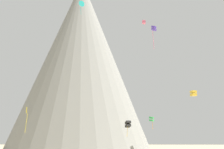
% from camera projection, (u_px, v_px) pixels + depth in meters
% --- Properties ---
extents(rock_massif, '(71.27, 71.27, 65.04)m').
position_uv_depth(rock_massif, '(78.00, 73.00, 107.40)').
color(rock_massif, gray).
rests_on(rock_massif, ground_plane).
extents(kite_indigo_high, '(1.25, 1.23, 5.48)m').
position_uv_depth(kite_indigo_high, '(154.00, 29.00, 65.71)').
color(kite_indigo_high, '#5138B2').
extents(kite_green_low, '(1.56, 1.53, 3.78)m').
position_uv_depth(kite_green_low, '(152.00, 119.00, 88.09)').
color(kite_green_low, green).
extents(kite_gold_mid, '(1.69, 1.69, 1.39)m').
position_uv_depth(kite_gold_mid, '(193.00, 93.00, 78.01)').
color(kite_gold_mid, gold).
extents(kite_yellow_low, '(0.51, 0.87, 5.77)m').
position_uv_depth(kite_yellow_low, '(26.00, 114.00, 66.18)').
color(kite_yellow_low, yellow).
extents(kite_rainbow_high, '(0.93, 0.87, 1.01)m').
position_uv_depth(kite_rainbow_high, '(144.00, 22.00, 76.87)').
color(kite_rainbow_high, '#E5668C').
extents(kite_black_low, '(1.55, 1.61, 3.75)m').
position_uv_depth(kite_black_low, '(128.00, 124.00, 70.06)').
color(kite_black_low, black).
extents(kite_teal_high, '(1.63, 1.20, 4.15)m').
position_uv_depth(kite_teal_high, '(81.00, 4.00, 81.91)').
color(kite_teal_high, teal).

